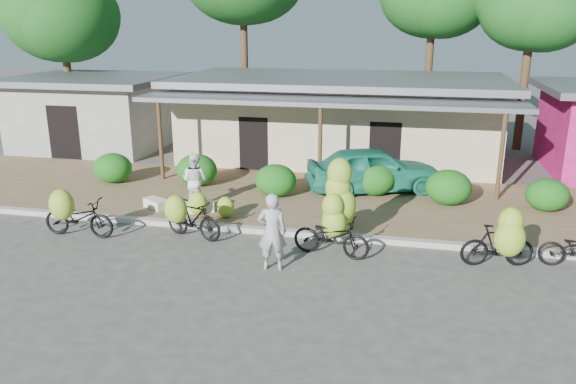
{
  "coord_description": "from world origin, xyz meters",
  "views": [
    {
      "loc": [
        2.86,
        -11.61,
        5.44
      ],
      "look_at": [
        -0.16,
        2.0,
        1.2
      ],
      "focal_mm": 35.0,
      "sensor_mm": 36.0,
      "label": 1
    }
  ],
  "objects_px": {
    "tree_near_right": "(528,6)",
    "sack_near": "(199,207)",
    "bike_far_left": "(76,216)",
    "bike_right": "(502,241)",
    "vendor": "(272,232)",
    "sack_far": "(156,203)",
    "tree_back_left": "(59,13)",
    "teal_van": "(373,169)",
    "bike_left": "(190,217)",
    "bystander": "(195,181)",
    "bike_center": "(335,218)"
  },
  "relations": [
    {
      "from": "sack_near",
      "to": "sack_far",
      "type": "bearing_deg",
      "value": 178.6
    },
    {
      "from": "sack_far",
      "to": "bike_left",
      "type": "bearing_deg",
      "value": -45.06
    },
    {
      "from": "sack_far",
      "to": "bystander",
      "type": "xyz_separation_m",
      "value": [
        1.15,
        0.31,
        0.69
      ]
    },
    {
      "from": "bike_far_left",
      "to": "teal_van",
      "type": "height_order",
      "value": "teal_van"
    },
    {
      "from": "bike_left",
      "to": "teal_van",
      "type": "height_order",
      "value": "teal_van"
    },
    {
      "from": "bike_far_left",
      "to": "bike_right",
      "type": "relative_size",
      "value": 1.12
    },
    {
      "from": "sack_far",
      "to": "vendor",
      "type": "bearing_deg",
      "value": -35.96
    },
    {
      "from": "bike_left",
      "to": "bystander",
      "type": "height_order",
      "value": "bystander"
    },
    {
      "from": "bike_right",
      "to": "sack_far",
      "type": "relative_size",
      "value": 2.33
    },
    {
      "from": "bike_left",
      "to": "sack_near",
      "type": "relative_size",
      "value": 2.11
    },
    {
      "from": "bike_center",
      "to": "vendor",
      "type": "xyz_separation_m",
      "value": [
        -1.24,
        -1.31,
        0.02
      ]
    },
    {
      "from": "sack_near",
      "to": "teal_van",
      "type": "relative_size",
      "value": 0.2
    },
    {
      "from": "sack_near",
      "to": "teal_van",
      "type": "height_order",
      "value": "teal_van"
    },
    {
      "from": "tree_near_right",
      "to": "bike_right",
      "type": "distance_m",
      "value": 14.89
    },
    {
      "from": "tree_back_left",
      "to": "tree_near_right",
      "type": "height_order",
      "value": "tree_back_left"
    },
    {
      "from": "tree_near_right",
      "to": "sack_near",
      "type": "distance_m",
      "value": 16.61
    },
    {
      "from": "bike_left",
      "to": "bike_center",
      "type": "bearing_deg",
      "value": -72.67
    },
    {
      "from": "tree_near_right",
      "to": "bike_right",
      "type": "xyz_separation_m",
      "value": [
        -2.29,
        -13.69,
        -5.37
      ]
    },
    {
      "from": "bike_far_left",
      "to": "teal_van",
      "type": "distance_m",
      "value": 9.14
    },
    {
      "from": "tree_near_right",
      "to": "bystander",
      "type": "distance_m",
      "value": 16.29
    },
    {
      "from": "tree_near_right",
      "to": "bike_center",
      "type": "xyz_separation_m",
      "value": [
        -6.12,
        -13.45,
        -5.18
      ]
    },
    {
      "from": "bike_right",
      "to": "sack_near",
      "type": "height_order",
      "value": "bike_right"
    },
    {
      "from": "bike_left",
      "to": "tree_near_right",
      "type": "bearing_deg",
      "value": -19.07
    },
    {
      "from": "bike_far_left",
      "to": "bike_left",
      "type": "distance_m",
      "value": 2.99
    },
    {
      "from": "tree_back_left",
      "to": "sack_near",
      "type": "distance_m",
      "value": 15.7
    },
    {
      "from": "bike_right",
      "to": "teal_van",
      "type": "relative_size",
      "value": 0.41
    },
    {
      "from": "tree_near_right",
      "to": "vendor",
      "type": "relative_size",
      "value": 4.27
    },
    {
      "from": "sack_far",
      "to": "bike_center",
      "type": "bearing_deg",
      "value": -18.31
    },
    {
      "from": "tree_back_left",
      "to": "teal_van",
      "type": "relative_size",
      "value": 1.82
    },
    {
      "from": "vendor",
      "to": "bike_right",
      "type": "bearing_deg",
      "value": -177.51
    },
    {
      "from": "tree_near_right",
      "to": "sack_far",
      "type": "height_order",
      "value": "tree_near_right"
    },
    {
      "from": "vendor",
      "to": "sack_far",
      "type": "bearing_deg",
      "value": -45.34
    },
    {
      "from": "tree_back_left",
      "to": "bike_right",
      "type": "height_order",
      "value": "tree_back_left"
    },
    {
      "from": "bike_far_left",
      "to": "sack_near",
      "type": "height_order",
      "value": "bike_far_left"
    },
    {
      "from": "sack_near",
      "to": "bike_far_left",
      "type": "bearing_deg",
      "value": -136.43
    },
    {
      "from": "bike_far_left",
      "to": "sack_far",
      "type": "height_order",
      "value": "bike_far_left"
    },
    {
      "from": "tree_back_left",
      "to": "bike_center",
      "type": "height_order",
      "value": "tree_back_left"
    },
    {
      "from": "tree_back_left",
      "to": "sack_far",
      "type": "height_order",
      "value": "tree_back_left"
    },
    {
      "from": "bike_center",
      "to": "sack_far",
      "type": "distance_m",
      "value": 5.95
    },
    {
      "from": "tree_back_left",
      "to": "bike_far_left",
      "type": "distance_m",
      "value": 15.79
    },
    {
      "from": "bike_right",
      "to": "vendor",
      "type": "distance_m",
      "value": 5.19
    },
    {
      "from": "sack_near",
      "to": "bike_left",
      "type": "bearing_deg",
      "value": -75.22
    },
    {
      "from": "vendor",
      "to": "teal_van",
      "type": "relative_size",
      "value": 0.42
    },
    {
      "from": "tree_near_right",
      "to": "vendor",
      "type": "distance_m",
      "value": 17.28
    },
    {
      "from": "tree_back_left",
      "to": "vendor",
      "type": "distance_m",
      "value": 19.65
    },
    {
      "from": "sack_far",
      "to": "bystander",
      "type": "distance_m",
      "value": 1.38
    },
    {
      "from": "sack_near",
      "to": "sack_far",
      "type": "distance_m",
      "value": 1.38
    },
    {
      "from": "bike_center",
      "to": "sack_far",
      "type": "height_order",
      "value": "bike_center"
    },
    {
      "from": "bystander",
      "to": "bike_right",
      "type": "bearing_deg",
      "value": 174.9
    },
    {
      "from": "tree_near_right",
      "to": "sack_near",
      "type": "xyz_separation_m",
      "value": [
        -10.36,
        -11.62,
        -5.8
      ]
    }
  ]
}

